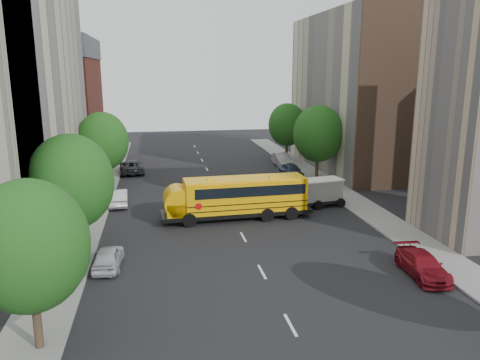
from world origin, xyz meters
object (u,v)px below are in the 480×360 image
object	(u,v)px
street_tree_0	(29,246)
school_bus	(235,196)
street_tree_2	(103,141)
safari_truck	(312,193)
parked_car_3	(422,265)
street_tree_5	(287,125)
parked_car_1	(119,197)
parked_car_0	(108,257)
street_tree_4	(318,134)
parked_car_2	(132,166)
parked_car_5	(282,160)
parked_car_4	(291,171)
street_tree_1	(71,182)

from	to	relation	value
street_tree_0	school_bus	distance (m)	19.98
street_tree_2	safari_truck	size ratio (longest dim) A/B	1.31
street_tree_2	safari_truck	xyz separation A→B (m)	(18.23, -9.49, -3.56)
parked_car_3	safari_truck	bearing A→B (deg)	101.21
street_tree_5	safari_truck	world-z (taller)	street_tree_5
street_tree_0	safari_truck	distance (m)	26.20
street_tree_5	parked_car_1	size ratio (longest dim) A/B	1.72
street_tree_2	parked_car_0	bearing A→B (deg)	-84.01
street_tree_0	safari_truck	xyz separation A→B (m)	(18.23, 18.51, -3.37)
street_tree_4	street_tree_5	distance (m)	12.01
safari_truck	parked_car_2	world-z (taller)	safari_truck
parked_car_5	parked_car_4	bearing A→B (deg)	-94.98
street_tree_0	street_tree_5	distance (m)	45.65
street_tree_1	street_tree_4	xyz separation A→B (m)	(22.00, 18.00, 0.12)
parked_car_0	parked_car_1	size ratio (longest dim) A/B	0.89
street_tree_2	parked_car_3	world-z (taller)	street_tree_2
school_bus	parked_car_3	xyz separation A→B (m)	(8.83, -12.47, -1.22)
street_tree_5	parked_car_5	xyz separation A→B (m)	(-1.57, -3.69, -3.90)
street_tree_2	street_tree_5	bearing A→B (deg)	28.61
street_tree_5	school_bus	xyz separation A→B (m)	(-10.86, -23.64, -2.82)
street_tree_5	safari_truck	size ratio (longest dim) A/B	1.28
parked_car_2	parked_car_4	bearing A→B (deg)	157.42
parked_car_5	street_tree_4	bearing A→B (deg)	-78.53
street_tree_2	street_tree_0	bearing A→B (deg)	-90.00
parked_car_0	parked_car_3	xyz separation A→B (m)	(17.89, -4.35, -0.00)
parked_car_1	parked_car_4	distance (m)	19.81
parked_car_1	street_tree_0	bearing A→B (deg)	82.33
safari_truck	parked_car_5	xyz separation A→B (m)	(2.19, 17.80, -0.47)
street_tree_0	parked_car_3	world-z (taller)	street_tree_0
street_tree_1	parked_car_0	xyz separation A→B (m)	(2.07, -1.76, -4.29)
street_tree_5	parked_car_0	world-z (taller)	street_tree_5
school_bus	parked_car_0	world-z (taller)	school_bus
parked_car_5	parked_car_1	bearing A→B (deg)	-141.90
school_bus	parked_car_5	xyz separation A→B (m)	(9.29, 19.95, -1.08)
parked_car_0	parked_car_3	distance (m)	18.41
parked_car_0	safari_truck	bearing A→B (deg)	-144.18
street_tree_2	parked_car_1	size ratio (longest dim) A/B	1.77
street_tree_2	parked_car_3	xyz separation A→B (m)	(19.97, -24.11, -4.17)
street_tree_5	parked_car_1	xyz separation A→B (m)	(-20.30, -17.98, -3.98)
street_tree_4	parked_car_5	bearing A→B (deg)	100.71
street_tree_0	street_tree_5	bearing A→B (deg)	61.19
street_tree_1	street_tree_5	bearing A→B (deg)	53.75
parked_car_0	parked_car_1	xyz separation A→B (m)	(-0.38, 13.78, 0.06)
street_tree_2	parked_car_1	bearing A→B (deg)	-74.15
street_tree_2	parked_car_0	distance (m)	20.30
street_tree_5	parked_car_5	distance (m)	5.59
street_tree_0	parked_car_1	bearing A→B (deg)	85.59
street_tree_4	parked_car_5	world-z (taller)	street_tree_4
parked_car_0	parked_car_2	world-z (taller)	parked_car_2
street_tree_0	street_tree_4	world-z (taller)	street_tree_4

